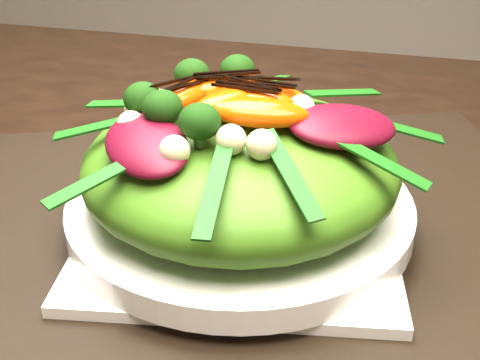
% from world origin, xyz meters
% --- Properties ---
extents(dining_table, '(1.60, 0.90, 0.75)m').
position_xyz_m(dining_table, '(0.00, 0.00, 0.73)').
color(dining_table, black).
rests_on(dining_table, floor).
extents(placemat, '(0.65, 0.58, 0.00)m').
position_xyz_m(placemat, '(-0.09, -0.04, 0.75)').
color(placemat, black).
rests_on(placemat, dining_table).
extents(plate_base, '(0.27, 0.27, 0.01)m').
position_xyz_m(plate_base, '(-0.09, -0.04, 0.76)').
color(plate_base, white).
rests_on(plate_base, placemat).
extents(salad_bowl, '(0.34, 0.34, 0.02)m').
position_xyz_m(salad_bowl, '(-0.09, -0.04, 0.77)').
color(salad_bowl, white).
rests_on(salad_bowl, plate_base).
extents(lettuce_mound, '(0.29, 0.29, 0.08)m').
position_xyz_m(lettuce_mound, '(-0.09, -0.04, 0.81)').
color(lettuce_mound, '#417115').
rests_on(lettuce_mound, salad_bowl).
extents(radicchio_leaf, '(0.09, 0.09, 0.02)m').
position_xyz_m(radicchio_leaf, '(-0.01, -0.05, 0.85)').
color(radicchio_leaf, '#480714').
rests_on(radicchio_leaf, lettuce_mound).
extents(orange_segment, '(0.07, 0.06, 0.02)m').
position_xyz_m(orange_segment, '(-0.10, -0.01, 0.86)').
color(orange_segment, '#E83803').
rests_on(orange_segment, lettuce_mound).
extents(broccoli_floret, '(0.04, 0.04, 0.04)m').
position_xyz_m(broccoli_floret, '(-0.16, -0.02, 0.86)').
color(broccoli_floret, black).
rests_on(broccoli_floret, lettuce_mound).
extents(macadamia_nut, '(0.02, 0.02, 0.02)m').
position_xyz_m(macadamia_nut, '(-0.04, -0.10, 0.85)').
color(macadamia_nut, beige).
rests_on(macadamia_nut, lettuce_mound).
extents(balsamic_drizzle, '(0.04, 0.03, 0.00)m').
position_xyz_m(balsamic_drizzle, '(-0.10, -0.01, 0.87)').
color(balsamic_drizzle, black).
rests_on(balsamic_drizzle, orange_segment).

